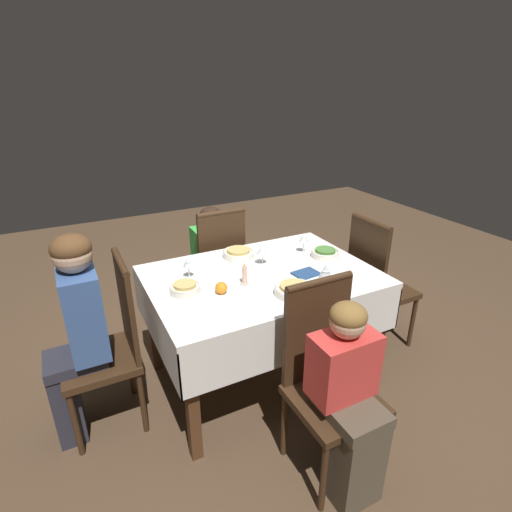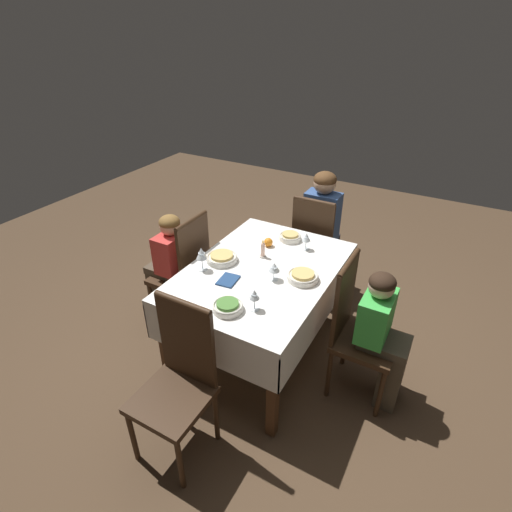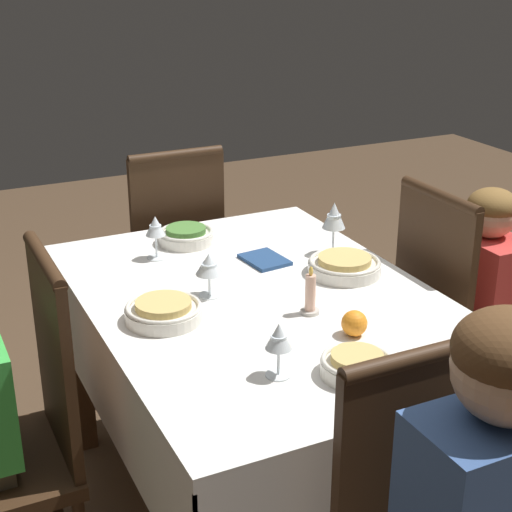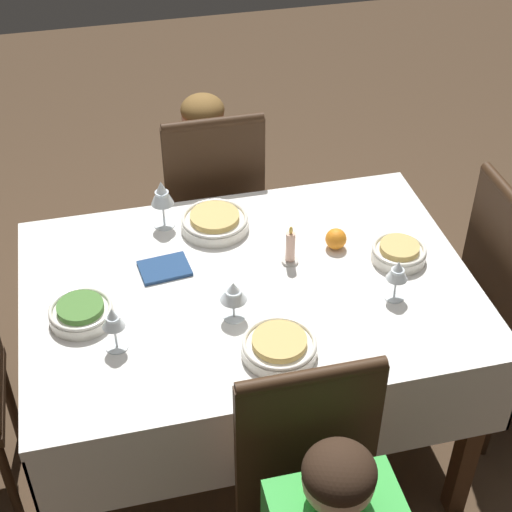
# 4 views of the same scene
# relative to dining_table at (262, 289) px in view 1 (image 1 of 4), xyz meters

# --- Properties ---
(ground_plane) EXTENTS (8.00, 8.00, 0.00)m
(ground_plane) POSITION_rel_dining_table_xyz_m (0.00, 0.00, -0.67)
(ground_plane) COLOR #4C3826
(dining_table) EXTENTS (1.36, 0.96, 0.77)m
(dining_table) POSITION_rel_dining_table_xyz_m (0.00, 0.00, 0.00)
(dining_table) COLOR white
(dining_table) RESTS_ON ground_plane
(chair_east) EXTENTS (0.40, 0.40, 1.01)m
(chair_east) POSITION_rel_dining_table_xyz_m (0.90, -0.05, -0.13)
(chair_east) COLOR #382314
(chair_east) RESTS_ON ground_plane
(chair_north) EXTENTS (0.40, 0.40, 1.01)m
(chair_north) POSITION_rel_dining_table_xyz_m (0.01, 0.70, -0.13)
(chair_north) COLOR #382314
(chair_north) RESTS_ON ground_plane
(chair_south) EXTENTS (0.40, 0.40, 1.01)m
(chair_south) POSITION_rel_dining_table_xyz_m (0.01, -0.70, -0.13)
(chair_south) COLOR #382314
(chair_south) RESTS_ON ground_plane
(chair_west) EXTENTS (0.40, 0.40, 1.01)m
(chair_west) POSITION_rel_dining_table_xyz_m (-0.90, 0.04, -0.13)
(chair_west) COLOR #382314
(chair_west) RESTS_ON ground_plane
(person_adult_denim) EXTENTS (0.34, 0.30, 1.18)m
(person_adult_denim) POSITION_rel_dining_table_xyz_m (1.06, -0.05, -0.00)
(person_adult_denim) COLOR #282833
(person_adult_denim) RESTS_ON ground_plane
(person_child_red) EXTENTS (0.30, 0.33, 0.99)m
(person_child_red) POSITION_rel_dining_table_xyz_m (0.01, 0.88, -0.12)
(person_child_red) COLOR #4C4233
(person_child_red) RESTS_ON ground_plane
(person_child_green) EXTENTS (0.30, 0.33, 0.98)m
(person_child_green) POSITION_rel_dining_table_xyz_m (0.01, -0.88, -0.13)
(person_child_green) COLOR #4C4233
(person_child_green) RESTS_ON ground_plane
(bowl_east) EXTENTS (0.17, 0.17, 0.06)m
(bowl_east) POSITION_rel_dining_table_xyz_m (0.49, 0.01, 0.13)
(bowl_east) COLOR silver
(bowl_east) RESTS_ON dining_table
(wine_glass_east) EXTENTS (0.06, 0.06, 0.14)m
(wine_glass_east) POSITION_rel_dining_table_xyz_m (0.41, -0.16, 0.20)
(wine_glass_east) COLOR white
(wine_glass_east) RESTS_ON dining_table
(bowl_north) EXTENTS (0.22, 0.22, 0.06)m
(bowl_north) POSITION_rel_dining_table_xyz_m (-0.04, 0.30, 0.13)
(bowl_north) COLOR silver
(bowl_north) RESTS_ON dining_table
(wine_glass_north) EXTENTS (0.08, 0.08, 0.17)m
(wine_glass_north) POSITION_rel_dining_table_xyz_m (-0.20, 0.36, 0.22)
(wine_glass_north) COLOR white
(wine_glass_north) RESTS_ON dining_table
(bowl_south) EXTENTS (0.21, 0.21, 0.06)m
(bowl_south) POSITION_rel_dining_table_xyz_m (0.02, -0.30, 0.13)
(bowl_south) COLOR silver
(bowl_south) RESTS_ON dining_table
(wine_glass_south) EXTENTS (0.08, 0.08, 0.13)m
(wine_glass_south) POSITION_rel_dining_table_xyz_m (-0.07, -0.13, 0.19)
(wine_glass_south) COLOR white
(wine_glass_south) RESTS_ON dining_table
(bowl_west) EXTENTS (0.19, 0.19, 0.06)m
(bowl_west) POSITION_rel_dining_table_xyz_m (-0.50, -0.04, 0.13)
(bowl_west) COLOR silver
(bowl_west) RESTS_ON dining_table
(wine_glass_west) EXTENTS (0.06, 0.06, 0.14)m
(wine_glass_west) POSITION_rel_dining_table_xyz_m (-0.41, -0.17, 0.20)
(wine_glass_west) COLOR white
(wine_glass_west) RESTS_ON dining_table
(candle_centerpiece) EXTENTS (0.05, 0.05, 0.14)m
(candle_centerpiece) POSITION_rel_dining_table_xyz_m (0.15, 0.07, 0.15)
(candle_centerpiece) COLOR beige
(candle_centerpiece) RESTS_ON dining_table
(orange_fruit) EXTENTS (0.07, 0.07, 0.07)m
(orange_fruit) POSITION_rel_dining_table_xyz_m (0.31, 0.11, 0.13)
(orange_fruit) COLOR orange
(orange_fruit) RESTS_ON dining_table
(napkin_red_folded) EXTENTS (0.16, 0.13, 0.01)m
(napkin_red_folded) POSITION_rel_dining_table_xyz_m (-0.24, 0.13, 0.11)
(napkin_red_folded) COLOR navy
(napkin_red_folded) RESTS_ON dining_table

